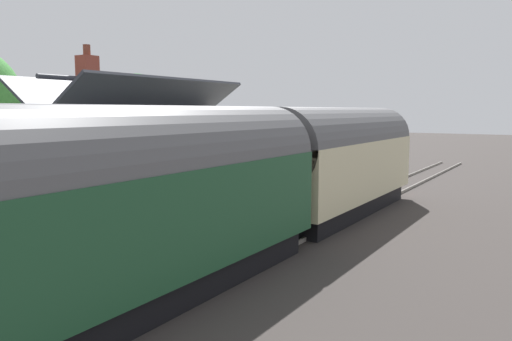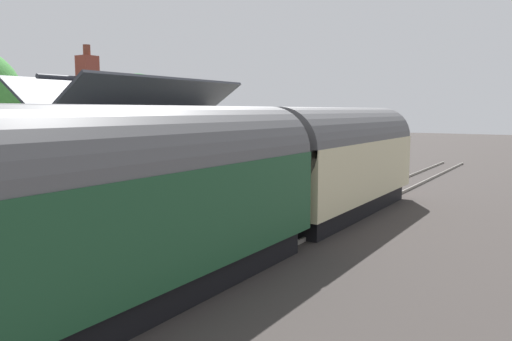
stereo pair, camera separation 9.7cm
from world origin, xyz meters
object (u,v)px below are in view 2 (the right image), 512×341
object	(u,v)px
station_building	(135,155)
planter_by_door	(269,164)
bench_near_building	(7,221)
bench_platform_end	(315,160)
train	(277,174)
planter_corner_building	(245,172)
lamp_post_platform	(287,131)
planter_under_sign	(234,164)
tree_far_left	(139,107)

from	to	relation	value
station_building	planter_by_door	distance (m)	9.83
bench_near_building	planter_by_door	xyz separation A→B (m)	(15.94, 1.69, -0.07)
bench_platform_end	bench_near_building	distance (m)	18.53
train	planter_corner_building	distance (m)	7.03
bench_near_building	planter_corner_building	distance (m)	11.55
train	lamp_post_platform	world-z (taller)	lamp_post_platform
planter_by_door	station_building	bearing A→B (deg)	179.73
bench_near_building	lamp_post_platform	xyz separation A→B (m)	(11.42, -1.91, 1.94)
planter_corner_building	train	bearing A→B (deg)	-137.87
train	bench_near_building	xyz separation A→B (m)	(-6.37, 4.33, -0.84)
train	planter_under_sign	size ratio (longest dim) A/B	25.85
station_building	bench_near_building	xyz separation A→B (m)	(-6.19, -1.73, -1.15)
station_building	tree_far_left	world-z (taller)	tree_far_left
bench_near_building	planter_corner_building	world-z (taller)	planter_corner_building
station_building	lamp_post_platform	size ratio (longest dim) A/B	2.31
planter_corner_building	tree_far_left	world-z (taller)	tree_far_left
station_building	lamp_post_platform	xyz separation A→B (m)	(5.23, -3.64, 0.79)
bench_near_building	lamp_post_platform	distance (m)	11.74
planter_corner_building	tree_far_left	xyz separation A→B (m)	(6.56, 13.30, 3.03)
bench_near_building	tree_far_left	world-z (taller)	tree_far_left
planter_under_sign	lamp_post_platform	world-z (taller)	lamp_post_platform
station_building	bench_near_building	distance (m)	6.53
lamp_post_platform	bench_platform_end	bearing A→B (deg)	16.33
train	planter_corner_building	size ratio (longest dim) A/B	23.15
train	station_building	size ratio (longest dim) A/B	2.64
station_building	bench_platform_end	world-z (taller)	station_building
planter_corner_building	lamp_post_platform	bearing A→B (deg)	-93.12
tree_far_left	station_building	bearing A→B (deg)	-134.97
tree_far_left	planter_by_door	bearing A→B (deg)	-100.25
planter_by_door	tree_far_left	xyz separation A→B (m)	(2.16, 11.97, 3.12)
bench_near_building	lamp_post_platform	size ratio (longest dim) A/B	0.41
train	station_building	world-z (taller)	station_building
planter_by_door	train	bearing A→B (deg)	-147.86
planter_under_sign	planter_by_door	bearing A→B (deg)	-56.11
station_building	planter_corner_building	world-z (taller)	station_building
train	bench_near_building	bearing A→B (deg)	145.82
bench_platform_end	planter_by_door	distance (m)	3.00
train	planter_corner_building	xyz separation A→B (m)	(5.18, 4.68, -0.82)
lamp_post_platform	train	bearing A→B (deg)	-154.43
station_building	bench_platform_end	bearing A→B (deg)	-7.21
planter_by_door	bench_platform_end	bearing A→B (deg)	-30.37
tree_far_left	planter_corner_building	bearing A→B (deg)	-116.25
lamp_post_platform	tree_far_left	distance (m)	16.98
planter_corner_building	lamp_post_platform	world-z (taller)	lamp_post_platform
planter_under_sign	tree_far_left	distance (m)	11.32
station_building	planter_under_sign	world-z (taller)	station_building
bench_near_building	planter_corner_building	bearing A→B (deg)	1.77
bench_platform_end	planter_by_door	bearing A→B (deg)	149.63
station_building	train	bearing A→B (deg)	-88.31
bench_near_building	planter_under_sign	xyz separation A→B (m)	(14.88, 3.27, -0.09)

